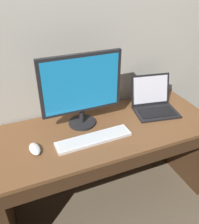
% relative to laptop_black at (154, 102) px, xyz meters
% --- Properties ---
extents(ground_plane, '(14.00, 14.00, 0.00)m').
position_rel_laptop_black_xyz_m(ground_plane, '(-0.43, -0.09, -0.77)').
color(ground_plane, brown).
extents(back_wall, '(4.42, 0.04, 2.62)m').
position_rel_laptop_black_xyz_m(back_wall, '(-0.43, 0.25, 0.54)').
color(back_wall, beige).
rests_on(back_wall, ground).
extents(desk, '(1.53, 0.62, 0.71)m').
position_rel_laptop_black_xyz_m(desk, '(-0.43, -0.11, -0.27)').
color(desk, brown).
rests_on(desk, ground).
extents(laptop_black, '(0.36, 0.34, 0.25)m').
position_rel_laptop_black_xyz_m(laptop_black, '(0.00, 0.00, 0.00)').
color(laptop_black, black).
rests_on(laptop_black, desk).
extents(external_monitor, '(0.54, 0.19, 0.51)m').
position_rel_laptop_black_xyz_m(external_monitor, '(-0.57, 0.01, 0.22)').
color(external_monitor, black).
rests_on(external_monitor, desk).
extents(wired_keyboard, '(0.50, 0.13, 0.02)m').
position_rel_laptop_black_xyz_m(wired_keyboard, '(-0.57, -0.19, -0.05)').
color(wired_keyboard, white).
rests_on(wired_keyboard, desk).
extents(computer_mouse, '(0.08, 0.13, 0.04)m').
position_rel_laptop_black_xyz_m(computer_mouse, '(-0.93, -0.15, -0.04)').
color(computer_mouse, white).
rests_on(computer_mouse, desk).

